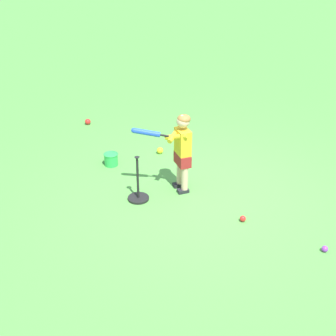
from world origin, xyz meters
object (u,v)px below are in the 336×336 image
at_px(child_batter, 180,146).
at_px(batting_tee, 138,192).
at_px(play_ball_by_bucket, 243,219).
at_px(toy_bucket, 111,159).
at_px(play_ball_far_right, 325,249).
at_px(play_ball_center_lawn, 88,122).
at_px(play_ball_behind_batter, 160,150).

height_order(child_batter, batting_tee, child_batter).
xyz_separation_m(play_ball_by_bucket, toy_bucket, (2.29, -0.02, 0.06)).
distance_m(play_ball_by_bucket, toy_bucket, 2.29).
height_order(play_ball_by_bucket, play_ball_far_right, play_ball_by_bucket).
bearing_deg(child_batter, play_ball_center_lawn, -15.43).
distance_m(play_ball_by_bucket, play_ball_behind_batter, 2.12).
relative_size(play_ball_far_right, play_ball_center_lawn, 0.71).
relative_size(play_ball_behind_batter, batting_tee, 0.16).
bearing_deg(play_ball_center_lawn, child_batter, 164.57).
xyz_separation_m(child_batter, batting_tee, (0.26, 0.55, -0.55)).
bearing_deg(play_ball_center_lawn, play_ball_by_bucket, 167.18).
height_order(play_ball_far_right, batting_tee, batting_tee).
xyz_separation_m(play_ball_center_lawn, batting_tee, (-2.41, 1.28, 0.05)).
height_order(play_ball_far_right, play_ball_behind_batter, play_ball_behind_batter).
relative_size(child_batter, play_ball_behind_batter, 10.65).
bearing_deg(child_batter, play_ball_behind_batter, -35.91).
bearing_deg(toy_bucket, play_ball_center_lawn, -29.92).
distance_m(play_ball_center_lawn, toy_bucket, 1.66).
distance_m(child_batter, batting_tee, 0.81).
xyz_separation_m(child_batter, play_ball_far_right, (-2.07, 0.04, -0.61)).
bearing_deg(play_ball_center_lawn, play_ball_behind_batter, 177.63).
relative_size(play_ball_far_right, toy_bucket, 0.34).
relative_size(play_ball_by_bucket, play_ball_far_right, 1.04).
distance_m(child_batter, play_ball_by_bucket, 1.23).
height_order(play_ball_behind_batter, toy_bucket, toy_bucket).
xyz_separation_m(child_batter, play_ball_by_bucket, (-1.06, 0.11, -0.61)).
bearing_deg(child_batter, play_ball_by_bucket, 173.99).
xyz_separation_m(play_ball_by_bucket, play_ball_far_right, (-1.01, -0.07, -0.00)).
bearing_deg(play_ball_center_lawn, toy_bucket, 150.08).
bearing_deg(play_ball_far_right, child_batter, -1.11).
relative_size(play_ball_center_lawn, toy_bucket, 0.48).
bearing_deg(child_batter, play_ball_far_right, 178.89).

